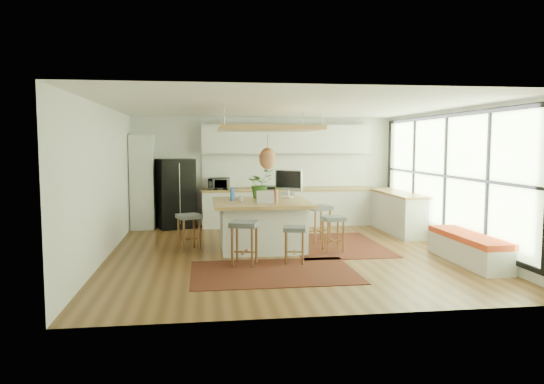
{
  "coord_description": "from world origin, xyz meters",
  "views": [
    {
      "loc": [
        -1.53,
        -9.16,
        2.02
      ],
      "look_at": [
        -0.2,
        0.5,
        1.1
      ],
      "focal_mm": 33.41,
      "sensor_mm": 36.0,
      "label": 1
    }
  ],
  "objects": [
    {
      "name": "back_counter_base",
      "position": [
        0.55,
        3.18,
        0.44
      ],
      "size": [
        4.2,
        0.6,
        0.88
      ],
      "primitive_type": "cube",
      "color": "silver",
      "rests_on": "floor"
    },
    {
      "name": "wall_left",
      "position": [
        -3.25,
        0.0,
        1.35
      ],
      "size": [
        0.0,
        7.0,
        7.0
      ],
      "primitive_type": "plane",
      "rotation": [
        1.57,
        0.0,
        1.57
      ],
      "color": "silver",
      "rests_on": "ground"
    },
    {
      "name": "upper_cabinets",
      "position": [
        0.55,
        3.32,
        2.15
      ],
      "size": [
        4.2,
        0.34,
        0.7
      ],
      "primitive_type": "cube",
      "color": "silver",
      "rests_on": "wall_back"
    },
    {
      "name": "backsplash",
      "position": [
        0.55,
        3.48,
        1.35
      ],
      "size": [
        4.2,
        0.02,
        0.8
      ],
      "primitive_type": "cube",
      "color": "white",
      "rests_on": "wall_back"
    },
    {
      "name": "rug_near",
      "position": [
        -0.44,
        -1.39,
        0.01
      ],
      "size": [
        2.6,
        1.8,
        0.01
      ],
      "primitive_type": "cube",
      "color": "black",
      "rests_on": "floor"
    },
    {
      "name": "floor",
      "position": [
        0.0,
        0.0,
        0.0
      ],
      "size": [
        7.0,
        7.0,
        0.0
      ],
      "primitive_type": "plane",
      "color": "#513117",
      "rests_on": "ground"
    },
    {
      "name": "ceiling",
      "position": [
        0.0,
        0.0,
        2.7
      ],
      "size": [
        7.0,
        7.0,
        0.0
      ],
      "primitive_type": "plane",
      "rotation": [
        3.14,
        0.0,
        0.0
      ],
      "color": "white",
      "rests_on": "ground"
    },
    {
      "name": "stool_near_right",
      "position": [
        0.01,
        -0.81,
        0.35
      ],
      "size": [
        0.44,
        0.44,
        0.63
      ],
      "primitive_type": null,
      "rotation": [
        0.0,
        0.0,
        -0.21
      ],
      "color": "#494D51",
      "rests_on": "floor"
    },
    {
      "name": "stool_right_front",
      "position": [
        0.9,
        0.02,
        0.35
      ],
      "size": [
        0.43,
        0.43,
        0.67
      ],
      "primitive_type": null,
      "rotation": [
        0.0,
        0.0,
        1.66
      ],
      "color": "#494D51",
      "rests_on": "floor"
    },
    {
      "name": "microwave",
      "position": [
        -1.14,
        3.16,
        1.1
      ],
      "size": [
        0.54,
        0.34,
        0.34
      ],
      "primitive_type": "imported",
      "rotation": [
        0.0,
        0.0,
        -0.11
      ],
      "color": "#A5A5AA",
      "rests_on": "back_counter_top"
    },
    {
      "name": "ceiling_panel",
      "position": [
        -0.3,
        0.4,
        2.05
      ],
      "size": [
        1.86,
        1.86,
        0.8
      ],
      "primitive_type": null,
      "color": "olive",
      "rests_on": "ceiling"
    },
    {
      "name": "right_counter_top",
      "position": [
        2.93,
        2.0,
        0.9
      ],
      "size": [
        0.64,
        2.54,
        0.05
      ],
      "primitive_type": "cube",
      "color": "olive",
      "rests_on": "right_counter_base"
    },
    {
      "name": "right_counter_base",
      "position": [
        2.93,
        2.0,
        0.44
      ],
      "size": [
        0.6,
        2.5,
        0.88
      ],
      "primitive_type": "cube",
      "color": "silver",
      "rests_on": "floor"
    },
    {
      "name": "fridge",
      "position": [
        -2.18,
        3.17,
        0.93
      ],
      "size": [
        1.0,
        0.88,
        1.67
      ],
      "primitive_type": null,
      "rotation": [
        0.0,
        0.0,
        0.32
      ],
      "color": "black",
      "rests_on": "floor"
    },
    {
      "name": "monitor",
      "position": [
        0.21,
        0.97,
        1.19
      ],
      "size": [
        0.63,
        0.57,
        0.58
      ],
      "primitive_type": null,
      "rotation": [
        0.0,
        0.0,
        -0.68
      ],
      "color": "#A5A5AA",
      "rests_on": "island"
    },
    {
      "name": "stool_left_side",
      "position": [
        -1.8,
        0.5,
        0.35
      ],
      "size": [
        0.53,
        0.53,
        0.69
      ],
      "primitive_type": null,
      "rotation": [
        0.0,
        0.0,
        -1.2
      ],
      "color": "#494D51",
      "rests_on": "floor"
    },
    {
      "name": "island_plant",
      "position": [
        -0.37,
        1.04,
        1.16
      ],
      "size": [
        0.77,
        0.78,
        0.46
      ],
      "primitive_type": "imported",
      "rotation": [
        0.0,
        0.0,
        0.62
      ],
      "color": "#1E4C19",
      "rests_on": "island"
    },
    {
      "name": "island_bottle_2",
      "position": [
        -0.16,
        0.21,
        1.03
      ],
      "size": [
        0.07,
        0.07,
        0.19
      ],
      "primitive_type": "cylinder",
      "color": "#9D5034",
      "rests_on": "island"
    },
    {
      "name": "stool_right_back",
      "position": [
        0.83,
        0.94,
        0.35
      ],
      "size": [
        0.57,
        0.57,
        0.77
      ],
      "primitive_type": null,
      "rotation": [
        0.0,
        0.0,
        1.88
      ],
      "color": "#494D51",
      "rests_on": "floor"
    },
    {
      "name": "wall_back",
      "position": [
        0.0,
        3.5,
        1.35
      ],
      "size": [
        6.5,
        0.0,
        6.5
      ],
      "primitive_type": "plane",
      "rotation": [
        1.57,
        0.0,
        0.0
      ],
      "color": "silver",
      "rests_on": "ground"
    },
    {
      "name": "rug_right",
      "position": [
        1.1,
        0.6,
        0.01
      ],
      "size": [
        1.8,
        2.6,
        0.01
      ],
      "primitive_type": "cube",
      "color": "black",
      "rests_on": "floor"
    },
    {
      "name": "window_wall",
      "position": [
        3.22,
        0.0,
        1.4
      ],
      "size": [
        0.1,
        6.2,
        2.6
      ],
      "primitive_type": null,
      "color": "black",
      "rests_on": "wall_right"
    },
    {
      "name": "island",
      "position": [
        -0.41,
        0.51,
        0.47
      ],
      "size": [
        1.85,
        1.85,
        0.93
      ],
      "primitive_type": null,
      "color": "olive",
      "rests_on": "floor"
    },
    {
      "name": "wall_front",
      "position": [
        0.0,
        -3.5,
        1.35
      ],
      "size": [
        6.5,
        0.0,
        6.5
      ],
      "primitive_type": "plane",
      "rotation": [
        -1.57,
        0.0,
        0.0
      ],
      "color": "silver",
      "rests_on": "ground"
    },
    {
      "name": "stool_near_left",
      "position": [
        -0.85,
        -0.86,
        0.35
      ],
      "size": [
        0.55,
        0.55,
        0.74
      ],
      "primitive_type": null,
      "rotation": [
        0.0,
        0.0,
        -0.31
      ],
      "color": "#494D51",
      "rests_on": "floor"
    },
    {
      "name": "back_counter_top",
      "position": [
        0.55,
        3.18,
        0.9
      ],
      "size": [
        4.24,
        0.64,
        0.05
      ],
      "primitive_type": "cube",
      "color": "olive",
      "rests_on": "back_counter_base"
    },
    {
      "name": "island_bottle_1",
      "position": [
        -0.81,
        0.36,
        1.03
      ],
      "size": [
        0.07,
        0.07,
        0.19
      ],
      "primitive_type": "cylinder",
      "color": "#B9BAC0",
      "rests_on": "island"
    },
    {
      "name": "wall_right",
      "position": [
        3.25,
        0.0,
        1.35
      ],
      "size": [
        0.0,
        7.0,
        7.0
      ],
      "primitive_type": "plane",
      "rotation": [
        1.57,
        0.0,
        -1.57
      ],
      "color": "silver",
      "rests_on": "ground"
    },
    {
      "name": "island_bottle_0",
      "position": [
        -0.96,
        0.61,
        1.03
      ],
      "size": [
        0.07,
        0.07,
        0.19
      ],
      "primitive_type": "cylinder",
      "color": "blue",
      "rests_on": "island"
    },
    {
      "name": "window_bench",
      "position": [
        2.95,
        -1.2,
        0.25
      ],
      "size": [
        0.52,
        2.0,
        0.5
      ],
      "primitive_type": null,
      "color": "silver",
      "rests_on": "floor"
    },
    {
      "name": "island_bowl",
      "position": [
        -0.9,
        0.84,
        0.96
      ],
      "size": [
        0.3,
        0.3,
        0.06
      ],
      "primitive_type": "imported",
      "rotation": [
        0.0,
        0.0,
        0.37
      ],
      "color": "white",
      "rests_on": "island"
    },
    {
      "name": "laptop",
      "position": [
        -0.37,
        0.05,
        1.05
      ],
      "size": [
        0.33,
        0.35,
        0.25
      ],
      "primitive_type": null,
      "rotation": [
        0.0,
        0.0,
        -0.0
      ],
      "color": "#A5A5AA",
      "rests_on": "island"
    },
    {
      "name": "pantry",
      "position": [
        -2.95,
        3.18,
        1.12
      ],
      "size": [
        0.55,
        0.6,
        2.25
      ],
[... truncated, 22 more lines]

